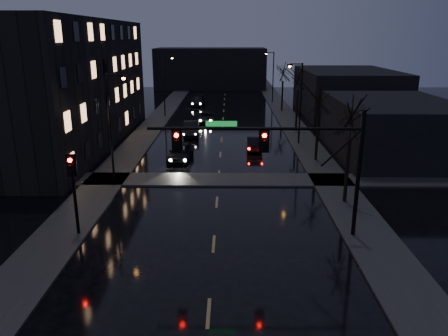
{
  "coord_description": "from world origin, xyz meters",
  "views": [
    {
      "loc": [
        0.79,
        -12.88,
        10.6
      ],
      "look_at": [
        0.51,
        11.26,
        3.2
      ],
      "focal_mm": 35.0,
      "sensor_mm": 36.0,
      "label": 1
    }
  ],
  "objects_px": {
    "oncoming_car_d": "(197,101)",
    "lead_car": "(254,143)",
    "oncoming_car_b": "(191,129)",
    "oncoming_car_a": "(180,152)",
    "oncoming_car_c": "(206,117)"
  },
  "relations": [
    {
      "from": "lead_car",
      "to": "oncoming_car_a",
      "type": "bearing_deg",
      "value": 29.63
    },
    {
      "from": "oncoming_car_b",
      "to": "lead_car",
      "type": "height_order",
      "value": "oncoming_car_b"
    },
    {
      "from": "oncoming_car_a",
      "to": "oncoming_car_c",
      "type": "xyz_separation_m",
      "value": [
        1.38,
        17.37,
        -0.13
      ]
    },
    {
      "from": "oncoming_car_d",
      "to": "oncoming_car_b",
      "type": "bearing_deg",
      "value": -87.01
    },
    {
      "from": "oncoming_car_a",
      "to": "oncoming_car_b",
      "type": "bearing_deg",
      "value": 94.27
    },
    {
      "from": "oncoming_car_d",
      "to": "lead_car",
      "type": "xyz_separation_m",
      "value": [
        7.34,
        -27.21,
        -0.05
      ]
    },
    {
      "from": "oncoming_car_c",
      "to": "oncoming_car_d",
      "type": "distance_m",
      "value": 13.62
    },
    {
      "from": "oncoming_car_c",
      "to": "oncoming_car_b",
      "type": "bearing_deg",
      "value": -101.14
    },
    {
      "from": "oncoming_car_a",
      "to": "oncoming_car_d",
      "type": "xyz_separation_m",
      "value": [
        -0.68,
        30.83,
        -0.06
      ]
    },
    {
      "from": "oncoming_car_a",
      "to": "oncoming_car_d",
      "type": "relative_size",
      "value": 0.92
    },
    {
      "from": "oncoming_car_a",
      "to": "lead_car",
      "type": "height_order",
      "value": "oncoming_car_a"
    },
    {
      "from": "oncoming_car_d",
      "to": "lead_car",
      "type": "relative_size",
      "value": 1.22
    },
    {
      "from": "oncoming_car_b",
      "to": "oncoming_car_d",
      "type": "distance_m",
      "value": 21.03
    },
    {
      "from": "oncoming_car_a",
      "to": "lead_car",
      "type": "relative_size",
      "value": 1.12
    },
    {
      "from": "oncoming_car_b",
      "to": "oncoming_car_d",
      "type": "xyz_separation_m",
      "value": [
        -0.81,
        21.02,
        -0.05
      ]
    }
  ]
}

